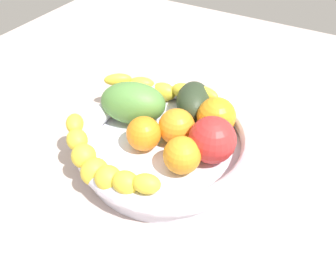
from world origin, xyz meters
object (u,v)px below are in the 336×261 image
(fruit_bowl, at_px, (168,142))
(orange_front, at_px, (177,127))
(orange_mid_left, at_px, (182,155))
(orange_mid_right, at_px, (144,134))
(banana_draped_left, at_px, (99,163))
(banana_draped_right, at_px, (162,89))
(tomato_red, at_px, (212,140))
(avocado_dark, at_px, (194,101))
(orange_rear, at_px, (216,117))
(mango_green, at_px, (133,103))

(fruit_bowl, bearing_deg, orange_front, -114.14)
(orange_mid_left, distance_m, orange_mid_right, 0.08)
(banana_draped_left, distance_m, orange_mid_left, 0.12)
(banana_draped_right, height_order, orange_mid_right, orange_mid_right)
(fruit_bowl, relative_size, tomato_red, 4.05)
(orange_mid_left, bearing_deg, orange_mid_right, -9.90)
(banana_draped_right, height_order, tomato_red, tomato_red)
(orange_mid_left, bearing_deg, avocado_dark, -71.23)
(avocado_dark, relative_size, tomato_red, 1.27)
(orange_rear, bearing_deg, fruit_bowl, 51.51)
(fruit_bowl, bearing_deg, banana_draped_left, 65.35)
(orange_rear, bearing_deg, mango_green, 16.25)
(orange_mid_right, height_order, tomato_red, tomato_red)
(banana_draped_right, xyz_separation_m, mango_green, (0.02, 0.07, 0.01))
(banana_draped_right, height_order, orange_front, orange_front)
(orange_front, bearing_deg, fruit_bowl, 65.86)
(fruit_bowl, distance_m, orange_mid_right, 0.04)
(mango_green, bearing_deg, fruit_bowl, 162.06)
(orange_front, bearing_deg, orange_mid_left, 125.68)
(tomato_red, bearing_deg, avocado_dark, -49.48)
(mango_green, height_order, avocado_dark, mango_green)
(banana_draped_left, relative_size, banana_draped_right, 0.96)
(banana_draped_right, height_order, mango_green, mango_green)
(banana_draped_left, height_order, orange_mid_right, banana_draped_left)
(banana_draped_right, bearing_deg, mango_green, 77.51)
(banana_draped_left, distance_m, avocado_dark, 0.21)
(orange_mid_right, height_order, mango_green, mango_green)
(banana_draped_right, xyz_separation_m, avocado_dark, (-0.07, 0.01, 0.00))
(mango_green, xyz_separation_m, tomato_red, (-0.15, 0.02, 0.00))
(mango_green, bearing_deg, orange_front, 172.76)
(fruit_bowl, relative_size, banana_draped_left, 1.43)
(orange_mid_right, xyz_separation_m, tomato_red, (-0.10, -0.03, 0.01))
(mango_green, height_order, tomato_red, same)
(orange_rear, xyz_separation_m, avocado_dark, (0.05, -0.02, -0.00))
(banana_draped_left, relative_size, orange_mid_left, 3.62)
(orange_front, xyz_separation_m, avocado_dark, (0.01, -0.08, -0.00))
(orange_mid_right, xyz_separation_m, orange_rear, (-0.08, -0.09, 0.00))
(orange_front, bearing_deg, orange_rear, -131.99)
(avocado_dark, bearing_deg, fruit_bowl, 89.67)
(fruit_bowl, distance_m, mango_green, 0.09)
(orange_mid_left, bearing_deg, fruit_bowl, -39.11)
(mango_green, bearing_deg, orange_mid_right, 136.74)
(banana_draped_left, bearing_deg, fruit_bowl, -114.65)
(orange_mid_right, distance_m, mango_green, 0.07)
(fruit_bowl, height_order, banana_draped_left, banana_draped_left)
(banana_draped_left, xyz_separation_m, avocado_dark, (-0.05, -0.20, -0.00))
(orange_front, xyz_separation_m, orange_rear, (-0.05, -0.05, 0.00))
(orange_mid_left, bearing_deg, orange_front, -54.32)
(banana_draped_left, xyz_separation_m, orange_mid_left, (-0.09, -0.07, -0.00))
(orange_front, xyz_separation_m, mango_green, (0.09, -0.01, 0.01))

